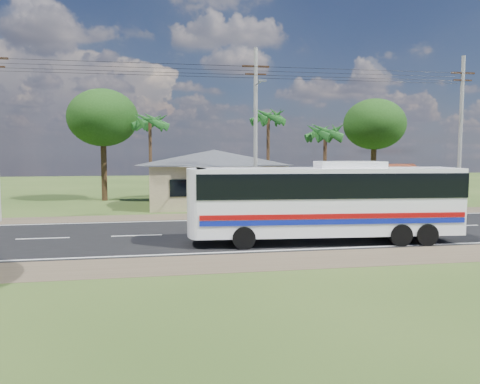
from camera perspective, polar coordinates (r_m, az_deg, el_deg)
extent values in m
plane|color=#2B4217|center=(24.56, -1.88, -5.05)|extent=(120.00, 120.00, 0.00)
cube|color=black|center=(24.55, -1.88, -5.02)|extent=(120.00, 10.00, 0.02)
cube|color=brown|center=(30.93, -3.58, -2.96)|extent=(120.00, 3.00, 0.01)
cube|color=brown|center=(18.27, 1.02, -8.54)|extent=(120.00, 3.00, 0.01)
cube|color=silver|center=(29.15, -3.18, -3.41)|extent=(120.00, 0.15, 0.01)
cube|color=silver|center=(19.99, 0.03, -7.29)|extent=(120.00, 0.15, 0.01)
cube|color=silver|center=(24.55, -1.88, -4.99)|extent=(120.00, 0.15, 0.01)
cube|color=tan|center=(37.30, -3.18, 0.87)|extent=(10.00, 8.00, 3.20)
cube|color=#4C4F54|center=(37.21, -3.19, 3.40)|extent=(10.60, 8.60, 0.10)
pyramid|color=#4C4F54|center=(37.20, -3.20, 5.17)|extent=(12.40, 10.00, 1.20)
cube|color=black|center=(33.05, -7.52, 0.47)|extent=(1.20, 0.08, 1.20)
cube|color=black|center=(33.31, -2.36, 0.55)|extent=(1.20, 0.08, 1.20)
cube|color=black|center=(33.84, 2.68, 0.62)|extent=(1.20, 0.08, 1.20)
cylinder|color=#3D2416|center=(33.86, 14.68, -0.22)|extent=(0.16, 0.16, 2.60)
cylinder|color=#3D2416|center=(37.15, 12.37, 0.28)|extent=(0.16, 0.16, 2.60)
cylinder|color=#3D2416|center=(36.01, 21.34, -0.09)|extent=(0.16, 0.16, 2.60)
cylinder|color=#3D2416|center=(39.12, 18.61, 0.37)|extent=(0.16, 0.16, 2.60)
cube|color=maroon|center=(35.39, 17.65, 2.53)|extent=(5.20, 2.28, 0.90)
cube|color=maroon|center=(37.36, 16.09, 2.68)|extent=(5.20, 2.28, 0.90)
cube|color=#3D2416|center=(36.36, 16.86, 3.16)|extent=(5.20, 0.12, 0.12)
cube|color=#9E9E99|center=(33.53, 17.45, -1.80)|extent=(7.00, 0.30, 0.90)
cylinder|color=#9E9E99|center=(31.13, 1.91, 7.24)|extent=(0.26, 0.26, 11.00)
cube|color=#3D2416|center=(31.59, 1.93, 15.06)|extent=(1.80, 0.12, 0.12)
cube|color=#3D2416|center=(31.51, 1.93, 14.16)|extent=(1.40, 0.10, 0.10)
cylinder|color=#9E9E99|center=(37.22, 25.29, 6.40)|extent=(0.26, 0.26, 11.00)
cube|color=#3D2416|center=(37.61, 25.54, 12.96)|extent=(1.80, 0.12, 0.12)
cube|color=#3D2416|center=(37.54, 25.51, 12.20)|extent=(1.40, 0.10, 0.10)
cylinder|color=gray|center=(30.43, 2.32, 13.15)|extent=(0.08, 2.00, 0.08)
cube|color=gray|center=(29.47, 2.75, 13.42)|extent=(0.50, 0.18, 0.12)
cylinder|color=black|center=(30.94, -13.24, 14.76)|extent=(16.00, 0.02, 0.02)
cylinder|color=black|center=(33.88, 14.82, 13.87)|extent=(15.00, 0.02, 0.02)
cylinder|color=#47301E|center=(37.26, 10.30, 2.95)|extent=(0.28, 0.28, 6.00)
cylinder|color=#47301E|center=(40.55, 3.44, 4.24)|extent=(0.28, 0.28, 7.50)
cylinder|color=#47301E|center=(39.95, -10.86, 3.79)|extent=(0.28, 0.28, 7.00)
cylinder|color=#47301E|center=(42.21, -16.25, 3.03)|extent=(0.50, 0.50, 5.95)
ellipsoid|color=#18390F|center=(42.29, -16.39, 8.69)|extent=(6.00, 6.00, 4.92)
cylinder|color=#47301E|center=(44.42, 15.95, 2.90)|extent=(0.50, 0.50, 5.60)
ellipsoid|color=#18390F|center=(44.46, 16.07, 7.95)|extent=(5.60, 5.60, 4.59)
cube|color=white|center=(22.20, 10.65, -1.04)|extent=(12.36, 3.48, 3.05)
cube|color=black|center=(22.13, 10.68, 0.93)|extent=(12.41, 3.54, 1.12)
cube|color=black|center=(21.28, -5.31, -0.13)|extent=(0.30, 2.34, 1.83)
cube|color=#9E090A|center=(21.04, 11.60, -2.92)|extent=(11.96, 0.97, 0.22)
cube|color=#0D1B96|center=(21.07, 11.59, -3.60)|extent=(11.96, 0.97, 0.22)
cube|color=white|center=(22.39, 13.22, 3.27)|extent=(3.17, 1.86, 0.30)
cylinder|color=black|center=(20.49, 0.47, -5.62)|extent=(1.04, 0.43, 1.02)
cylinder|color=black|center=(22.78, -0.15, -4.54)|extent=(1.04, 0.43, 1.02)
cylinder|color=black|center=(22.37, 18.98, -4.99)|extent=(1.04, 0.43, 1.02)
cylinder|color=black|center=(24.49, 16.71, -4.08)|extent=(1.04, 0.43, 1.02)
cylinder|color=black|center=(22.90, 21.77, -4.85)|extent=(1.04, 0.43, 1.02)
cylinder|color=black|center=(24.97, 19.31, -3.98)|extent=(1.04, 0.43, 1.02)
imported|color=black|center=(34.12, 14.78, -1.70)|extent=(1.61, 0.84, 0.80)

